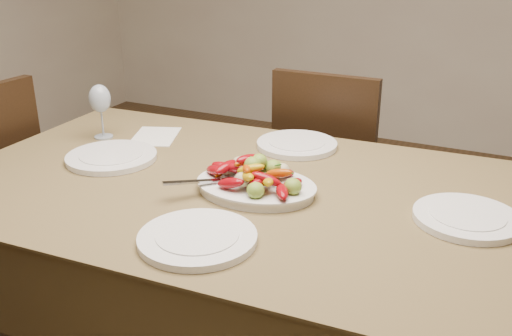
{
  "coord_description": "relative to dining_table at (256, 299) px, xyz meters",
  "views": [
    {
      "loc": [
        0.84,
        -1.13,
        1.42
      ],
      "look_at": [
        0.2,
        0.21,
        0.82
      ],
      "focal_mm": 40.0,
      "sensor_mm": 36.0,
      "label": 1
    }
  ],
  "objects": [
    {
      "name": "dining_table",
      "position": [
        0.0,
        0.0,
        0.0
      ],
      "size": [
        1.89,
        1.13,
        0.76
      ],
      "primitive_type": "cube",
      "rotation": [
        0.0,
        0.0,
        0.05
      ],
      "color": "brown",
      "rests_on": "ground"
    },
    {
      "name": "chair_far",
      "position": [
        -0.03,
        0.85,
        0.1
      ],
      "size": [
        0.42,
        0.42,
        0.95
      ],
      "primitive_type": null,
      "rotation": [
        0.0,
        0.0,
        3.14
      ],
      "color": "black",
      "rests_on": "ground"
    },
    {
      "name": "serving_platter",
      "position": [
        0.01,
        -0.03,
        0.39
      ],
      "size": [
        0.34,
        0.26,
        0.02
      ],
      "primitive_type": "ellipsoid",
      "rotation": [
        0.0,
        0.0,
        0.05
      ],
      "color": "white",
      "rests_on": "dining_table"
    },
    {
      "name": "roasted_vegetables",
      "position": [
        0.01,
        -0.03,
        0.45
      ],
      "size": [
        0.28,
        0.2,
        0.09
      ],
      "primitive_type": null,
      "rotation": [
        0.0,
        0.0,
        0.05
      ],
      "color": "maroon",
      "rests_on": "serving_platter"
    },
    {
      "name": "serving_spoon",
      "position": [
        -0.05,
        -0.07,
        0.43
      ],
      "size": [
        0.25,
        0.23,
        0.03
      ],
      "primitive_type": null,
      "rotation": [
        0.0,
        0.0,
        -0.73
      ],
      "color": "#9EA0A8",
      "rests_on": "serving_platter"
    },
    {
      "name": "plate_left",
      "position": [
        -0.52,
        -0.0,
        0.39
      ],
      "size": [
        0.29,
        0.29,
        0.02
      ],
      "primitive_type": "cylinder",
      "color": "white",
      "rests_on": "dining_table"
    },
    {
      "name": "plate_right",
      "position": [
        0.57,
        0.05,
        0.39
      ],
      "size": [
        0.27,
        0.27,
        0.02
      ],
      "primitive_type": "cylinder",
      "color": "white",
      "rests_on": "dining_table"
    },
    {
      "name": "plate_far",
      "position": [
        -0.02,
        0.37,
        0.39
      ],
      "size": [
        0.27,
        0.27,
        0.02
      ],
      "primitive_type": "cylinder",
      "color": "white",
      "rests_on": "dining_table"
    },
    {
      "name": "plate_near",
      "position": [
        0.01,
        -0.34,
        0.39
      ],
      "size": [
        0.28,
        0.28,
        0.02
      ],
      "primitive_type": "cylinder",
      "color": "white",
      "rests_on": "dining_table"
    },
    {
      "name": "wine_glass",
      "position": [
        -0.68,
        0.16,
        0.48
      ],
      "size": [
        0.08,
        0.08,
        0.2
      ],
      "primitive_type": null,
      "color": "#8C99A5",
      "rests_on": "dining_table"
    },
    {
      "name": "menu_card",
      "position": [
        -0.52,
        0.25,
        0.38
      ],
      "size": [
        0.22,
        0.25,
        0.0
      ],
      "primitive_type": "cube",
      "rotation": [
        0.0,
        0.0,
        0.37
      ],
      "color": "silver",
      "rests_on": "dining_table"
    }
  ]
}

